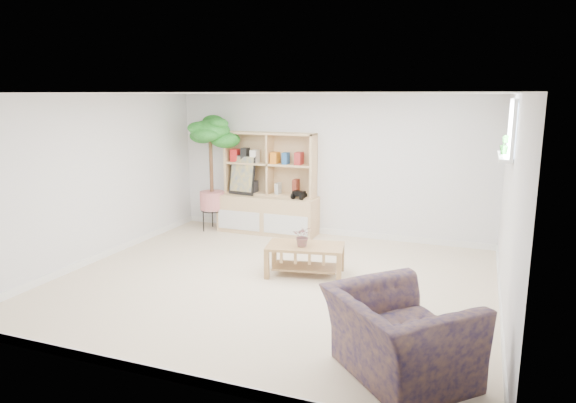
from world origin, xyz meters
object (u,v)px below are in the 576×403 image
(floor_tree, at_px, (211,174))
(coffee_table, at_px, (305,260))
(storage_unit, at_px, (268,183))
(armchair, at_px, (400,330))

(floor_tree, bearing_deg, coffee_table, -35.41)
(coffee_table, bearing_deg, storage_unit, 115.06)
(storage_unit, xyz_separation_m, coffee_table, (1.32, -1.84, -0.67))
(storage_unit, xyz_separation_m, armchair, (2.90, -3.96, -0.45))
(storage_unit, bearing_deg, armchair, -53.77)
(storage_unit, distance_m, armchair, 4.93)
(floor_tree, bearing_deg, armchair, -44.03)
(storage_unit, bearing_deg, floor_tree, -169.23)
(floor_tree, xyz_separation_m, armchair, (3.90, -3.77, -0.60))
(storage_unit, relative_size, floor_tree, 0.86)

